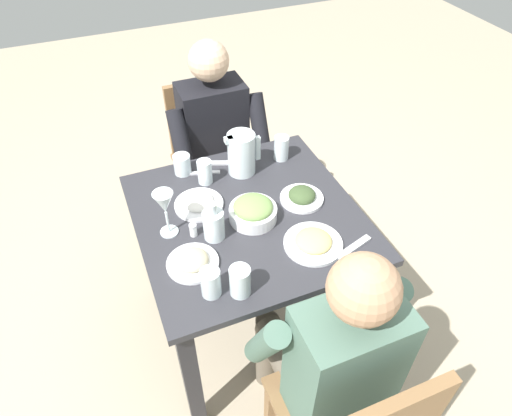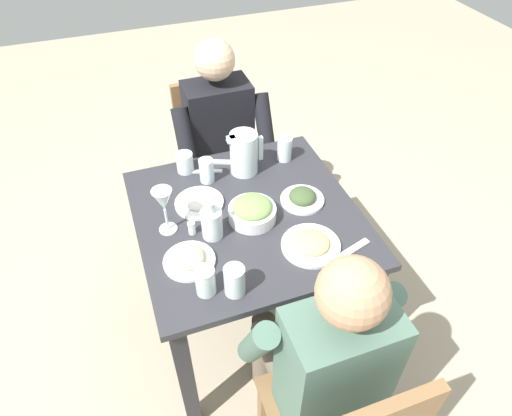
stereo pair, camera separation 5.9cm
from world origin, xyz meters
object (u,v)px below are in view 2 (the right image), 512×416
Objects in this scene: wine_glass at (163,202)px; oil_carafe at (212,224)px; water_glass_far_right at (207,170)px; salt_shaker at (192,228)px; plate_beans at (189,259)px; water_glass_center at (284,149)px; diner_far at (225,149)px; water_glass_by_pitcher at (185,162)px; chair_far at (215,150)px; plate_dolmas at (302,197)px; plate_yoghurt at (199,201)px; salad_bowl at (252,211)px; plate_fries at (311,244)px; dining_table at (248,237)px; water_pitcher at (244,153)px; water_glass_near_left at (235,280)px; diner_near at (320,352)px; water_glass_far_left at (205,281)px.

wine_glass is 0.19m from oil_carafe.
water_glass_far_right is 0.32m from salt_shaker.
water_glass_center is (0.55, 0.46, 0.04)m from plate_beans.
diner_far reaches higher than salt_shaker.
water_glass_by_pitcher reaches higher than plate_beans.
salt_shaker is (-0.31, -0.62, 0.13)m from diner_far.
water_glass_by_pitcher is at bearing 171.59° from water_glass_center.
chair_far reaches higher than water_glass_center.
plate_dolmas is 0.42m from plate_yoghurt.
chair_far is 0.58m from water_glass_by_pitcher.
water_glass_far_right is at bearing 109.83° from salad_bowl.
dining_table is at bearing 124.10° from plate_fries.
salad_bowl is at bearing -102.71° from water_pitcher.
water_glass_far_right is (0.07, 0.60, -0.00)m from water_glass_near_left.
dining_table is 0.44m from water_glass_center.
salt_shaker is (-0.23, -0.03, 0.16)m from dining_table.
water_glass_by_pitcher is 0.54× the size of oil_carafe.
chair_far is 4.89× the size of plate_dolmas.
salad_bowl is 0.26m from plate_fries.
water_glass_by_pitcher is (-0.33, 0.60, 0.03)m from plate_fries.
plate_dolmas is 0.90× the size of plate_yoghurt.
chair_far is at bearing 69.78° from plate_beans.
diner_near reaches higher than water_pitcher.
chair_far is 9.78× the size of water_glass_by_pitcher.
diner_near is at bearing -68.99° from oil_carafe.
oil_carafe is (0.15, -0.09, -0.09)m from wine_glass.
water_glass_near_left is (0.09, -0.03, 0.00)m from water_glass_far_left.
oil_carafe reaches higher than water_glass_center.
diner_near is 1.00× the size of diner_far.
diner_near is at bearing -64.13° from salt_shaker.
oil_carafe reaches higher than salad_bowl.
wine_glass is at bearing 150.91° from oil_carafe.
chair_far is at bearing 84.26° from dining_table.
water_glass_far_right is at bearing 109.70° from dining_table.
wine_glass is 3.63× the size of salt_shaker.
wine_glass is (-0.39, -0.78, 0.39)m from chair_far.
water_glass_far_right is (-0.17, -0.01, -0.04)m from water_pitcher.
salad_bowl is at bearing -0.43° from salt_shaker.
salt_shaker is (-0.07, 0.31, -0.03)m from water_glass_near_left.
water_pitcher is 0.41m from oil_carafe.
dining_table is 9.71× the size of water_glass_by_pitcher.
plate_dolmas is 1.09× the size of oil_carafe.
chair_far is 3.98× the size of plate_fries.
plate_beans is 1.64× the size of water_glass_near_left.
water_glass_center is 0.65m from wine_glass.
plate_fries is at bearing 16.89° from water_glass_near_left.
plate_fries is 0.34m from water_glass_near_left.
diner_near is 0.75m from wine_glass.
plate_fries is (0.15, -0.21, -0.03)m from salad_bowl.
salt_shaker reaches higher than plate_beans.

